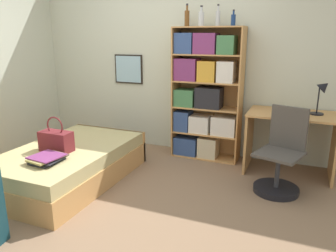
{
  "coord_description": "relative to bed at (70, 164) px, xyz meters",
  "views": [
    {
      "loc": [
        1.77,
        -2.86,
        1.66
      ],
      "look_at": [
        0.51,
        0.18,
        0.75
      ],
      "focal_mm": 35.0,
      "sensor_mm": 36.0,
      "label": 1
    }
  ],
  "objects": [
    {
      "name": "bookcase",
      "position": [
        1.2,
        1.36,
        0.68
      ],
      "size": [
        0.92,
        0.35,
        1.77
      ],
      "color": "tan",
      "rests_on": "ground_plane"
    },
    {
      "name": "desk_lamp",
      "position": [
        2.66,
        1.27,
        0.83
      ],
      "size": [
        0.21,
        0.16,
        0.42
      ],
      "color": "black",
      "rests_on": "desk"
    },
    {
      "name": "desk_chair",
      "position": [
        2.29,
        0.66,
        0.09
      ],
      "size": [
        0.56,
        0.56,
        0.92
      ],
      "color": "black",
      "rests_on": "ground_plane"
    },
    {
      "name": "wall_back",
      "position": [
        0.66,
        1.59,
        1.09
      ],
      "size": [
        10.0,
        0.09,
        2.6
      ],
      "color": "beige",
      "rests_on": "ground_plane"
    },
    {
      "name": "handbag",
      "position": [
        -0.03,
        -0.16,
        0.33
      ],
      "size": [
        0.36,
        0.18,
        0.4
      ],
      "color": "maroon",
      "rests_on": "bed"
    },
    {
      "name": "book_stack_on_bed",
      "position": [
        0.11,
        -0.47,
        0.25
      ],
      "size": [
        0.33,
        0.38,
        0.07
      ],
      "color": "#232328",
      "rests_on": "bed"
    },
    {
      "name": "bottle_brown",
      "position": [
        1.15,
        1.33,
        1.67
      ],
      "size": [
        0.07,
        0.07,
        0.25
      ],
      "color": "#B7BCC1",
      "rests_on": "bookcase"
    },
    {
      "name": "desk",
      "position": [
        2.36,
        1.23,
        0.31
      ],
      "size": [
        1.03,
        0.63,
        0.76
      ],
      "color": "tan",
      "rests_on": "ground_plane"
    },
    {
      "name": "bottle_green",
      "position": [
        0.93,
        1.41,
        1.68
      ],
      "size": [
        0.06,
        0.06,
        0.29
      ],
      "color": "brown",
      "rests_on": "bookcase"
    },
    {
      "name": "bottle_blue",
      "position": [
        1.55,
        1.38,
        1.64
      ],
      "size": [
        0.06,
        0.06,
        0.2
      ],
      "color": "navy",
      "rests_on": "bookcase"
    },
    {
      "name": "bed",
      "position": [
        0.0,
        0.0,
        0.0
      ],
      "size": [
        1.09,
        1.81,
        0.41
      ],
      "color": "tan",
      "rests_on": "ground_plane"
    },
    {
      "name": "bottle_clear",
      "position": [
        1.35,
        1.4,
        1.67
      ],
      "size": [
        0.06,
        0.06,
        0.27
      ],
      "color": "#B7BCC1",
      "rests_on": "bookcase"
    },
    {
      "name": "ground_plane",
      "position": [
        0.66,
        -0.02,
        -0.2
      ],
      "size": [
        14.0,
        14.0,
        0.0
      ],
      "primitive_type": "plane",
      "color": "#84664C"
    }
  ]
}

